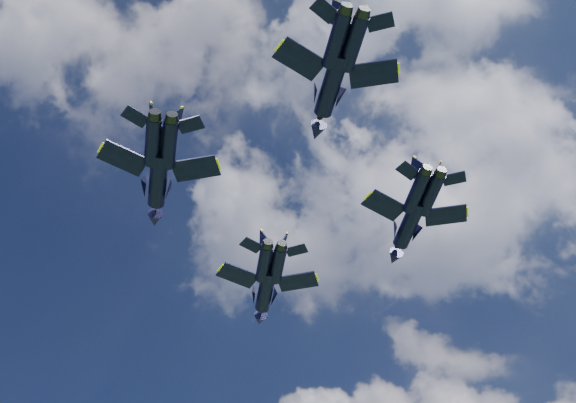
# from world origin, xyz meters

# --- Properties ---
(jet_lead) EXTENTS (12.50, 16.96, 4.09)m
(jet_lead) POSITION_xyz_m (-14.95, 15.83, 65.34)
(jet_lead) COLOR black
(jet_left) EXTENTS (13.18, 17.69, 4.30)m
(jet_left) POSITION_xyz_m (-20.51, -5.05, 66.36)
(jet_left) COLOR black
(jet_right) EXTENTS (12.45, 16.54, 4.05)m
(jet_right) POSITION_xyz_m (5.28, 10.81, 65.99)
(jet_right) COLOR black
(jet_slot) EXTENTS (12.26, 16.19, 3.98)m
(jet_slot) POSITION_xyz_m (2.13, -11.81, 64.80)
(jet_slot) COLOR black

